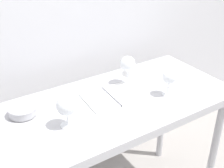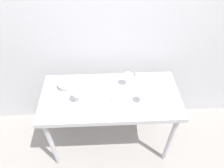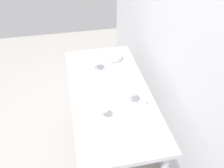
% 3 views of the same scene
% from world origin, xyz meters
% --- Properties ---
extents(back_wall, '(3.80, 0.04, 2.60)m').
position_xyz_m(back_wall, '(0.00, 0.49, 1.30)').
color(back_wall, silver).
rests_on(back_wall, ground_plane).
extents(steel_counter, '(1.40, 0.65, 0.90)m').
position_xyz_m(steel_counter, '(0.00, -0.01, 0.79)').
color(steel_counter, '#B7B7BC').
rests_on(steel_counter, ground_plane).
extents(wine_glass_far_right, '(0.09, 0.09, 0.18)m').
position_xyz_m(wine_glass_far_right, '(0.18, 0.13, 1.03)').
color(wine_glass_far_right, white).
rests_on(wine_glass_far_right, steel_counter).
extents(wine_glass_near_left, '(0.10, 0.10, 0.17)m').
position_xyz_m(wine_glass_near_left, '(-0.32, -0.07, 1.01)').
color(wine_glass_near_left, white).
rests_on(wine_glass_near_left, steel_counter).
extents(wine_glass_near_right, '(0.08, 0.08, 0.16)m').
position_xyz_m(wine_glass_near_right, '(0.30, -0.11, 1.01)').
color(wine_glass_near_right, white).
rests_on(wine_glass_near_right, steel_counter).
extents(open_notebook, '(0.32, 0.25, 0.01)m').
position_xyz_m(open_notebook, '(0.01, 0.04, 0.90)').
color(open_notebook, silver).
rests_on(open_notebook, steel_counter).
extents(tasting_sheet_upper, '(0.29, 0.31, 0.00)m').
position_xyz_m(tasting_sheet_upper, '(0.43, 0.01, 0.90)').
color(tasting_sheet_upper, white).
rests_on(tasting_sheet_upper, steel_counter).
extents(tasting_bowl, '(0.15, 0.15, 0.05)m').
position_xyz_m(tasting_bowl, '(-0.47, 0.14, 0.93)').
color(tasting_bowl, beige).
rests_on(tasting_bowl, steel_counter).
extents(decanter_funnel, '(0.11, 0.11, 0.12)m').
position_xyz_m(decanter_funnel, '(0.27, 0.22, 0.94)').
color(decanter_funnel, '#B4B4B4').
rests_on(decanter_funnel, steel_counter).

